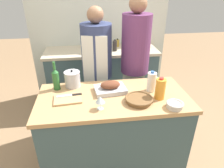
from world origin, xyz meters
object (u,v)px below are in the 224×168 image
(stock_pot, at_px, (72,79))
(wine_glass_right, at_px, (156,78))
(wicker_basket, at_px, (139,99))
(wine_glass_left, at_px, (100,100))
(milk_jug, at_px, (152,82))
(person_cook_aproned, at_px, (97,68))
(person_cook_guest, at_px, (135,62))
(condiment_bottle_tall, at_px, (148,42))
(stand_mixer, at_px, (101,43))
(condiment_bottle_extra, at_px, (115,46))
(cutting_board, at_px, (68,99))
(juice_jug, at_px, (160,89))
(wine_bottle_green, at_px, (56,79))
(knife_chef, at_px, (70,95))
(roasting_pan, at_px, (110,88))
(condiment_bottle_short, at_px, (117,43))
(mixing_bowl, at_px, (175,105))

(stock_pot, bearing_deg, wine_glass_right, -6.92)
(wicker_basket, xyz_separation_m, wine_glass_left, (-0.36, -0.07, 0.07))
(wicker_basket, relative_size, milk_jug, 1.20)
(person_cook_aproned, height_order, person_cook_guest, person_cook_guest)
(milk_jug, height_order, condiment_bottle_tall, condiment_bottle_tall)
(stand_mixer, bearing_deg, wicker_basket, -81.10)
(condiment_bottle_extra, height_order, person_cook_guest, person_cook_guest)
(milk_jug, relative_size, wine_glass_right, 1.71)
(milk_jug, relative_size, person_cook_guest, 0.12)
(wine_glass_right, bearing_deg, wine_glass_left, -150.12)
(cutting_board, bearing_deg, stock_pot, 81.82)
(juice_jug, distance_m, person_cook_aproned, 0.96)
(wicker_basket, distance_m, wine_bottle_green, 0.86)
(wine_glass_left, height_order, person_cook_aproned, person_cook_aproned)
(wine_bottle_green, height_order, wine_glass_left, wine_bottle_green)
(wine_glass_right, distance_m, condiment_bottle_extra, 1.16)
(knife_chef, bearing_deg, juice_jug, -8.86)
(milk_jug, relative_size, stand_mixer, 0.70)
(stock_pot, distance_m, knife_chef, 0.23)
(stock_pot, distance_m, wine_bottle_green, 0.17)
(cutting_board, xyz_separation_m, condiment_bottle_tall, (1.18, 1.39, 0.12))
(roasting_pan, height_order, milk_jug, milk_jug)
(stock_pot, distance_m, condiment_bottle_short, 1.41)
(milk_jug, distance_m, stand_mixer, 1.30)
(mixing_bowl, height_order, juice_jug, juice_jug)
(wine_glass_right, bearing_deg, cutting_board, -169.83)
(knife_chef, height_order, stand_mixer, stand_mixer)
(mixing_bowl, height_order, stand_mixer, stand_mixer)
(wine_bottle_green, xyz_separation_m, condiment_bottle_extra, (0.76, 1.06, -0.00))
(wine_glass_left, xyz_separation_m, condiment_bottle_tall, (0.89, 1.58, 0.04))
(knife_chef, height_order, condiment_bottle_short, condiment_bottle_short)
(cutting_board, distance_m, stock_pot, 0.28)
(wine_glass_right, bearing_deg, stand_mixer, 112.79)
(knife_chef, distance_m, person_cook_aproned, 0.72)
(cutting_board, xyz_separation_m, condiment_bottle_short, (0.71, 1.51, 0.09))
(cutting_board, distance_m, mixing_bowl, 0.98)
(wicker_basket, xyz_separation_m, condiment_bottle_short, (0.06, 1.63, 0.07))
(condiment_bottle_short, xyz_separation_m, person_cook_aproned, (-0.39, -0.81, -0.08))
(wine_glass_left, bearing_deg, mixing_bowl, -6.16)
(mixing_bowl, relative_size, knife_chef, 0.63)
(roasting_pan, height_order, condiment_bottle_tall, condiment_bottle_tall)
(roasting_pan, bearing_deg, wicker_basket, -43.81)
(wicker_basket, bearing_deg, person_cook_guest, 79.46)
(cutting_board, height_order, person_cook_guest, person_cook_guest)
(condiment_bottle_short, height_order, person_cook_aproned, person_cook_aproned)
(milk_jug, bearing_deg, condiment_bottle_tall, 75.24)
(juice_jug, xyz_separation_m, milk_jug, (-0.04, 0.15, -0.00))
(wine_glass_left, xyz_separation_m, condiment_bottle_extra, (0.34, 1.48, 0.02))
(wine_bottle_green, bearing_deg, condiment_bottle_extra, 54.45)
(wine_glass_right, height_order, condiment_bottle_tall, condiment_bottle_tall)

